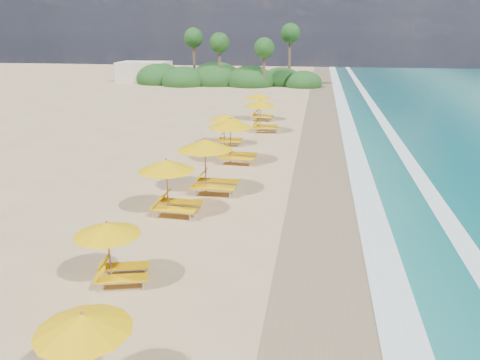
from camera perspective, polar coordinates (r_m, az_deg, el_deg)
The scene contains 13 objects.
ground at distance 20.52m, azimuth 0.00°, elevation -3.19°, with size 160.00×160.00×0.00m, color tan.
wet_sand at distance 20.30m, azimuth 11.23°, elevation -3.78°, with size 4.00×160.00×0.01m, color #8A7152.
surf_foam at distance 20.59m, azimuth 18.78°, elevation -4.04°, with size 4.00×160.00×0.01m.
station_2 at distance 10.61m, azimuth -17.26°, elevation -18.97°, with size 2.18×2.01×2.02m.
station_3 at distance 14.67m, azimuth -14.90°, elevation -7.93°, with size 2.52×2.45×2.01m.
station_4 at distance 19.52m, azimuth -8.27°, elevation -0.36°, with size 2.62×2.44×2.37m.
station_5 at distance 21.91m, azimuth -3.68°, elevation 2.18°, with size 2.80×2.58×2.62m.
station_6 at distance 26.89m, azimuth -0.72°, elevation 5.13°, with size 2.87×2.67×2.61m.
station_7 at distance 31.24m, azimuth -1.62°, elevation 6.37°, with size 2.28×2.10×2.09m.
station_8 at distance 35.32m, azimuth 2.75°, elevation 7.98°, with size 2.83×2.68×2.41m.
station_9 at distance 39.94m, azimuth 2.45°, elevation 9.03°, with size 2.64×2.49×2.30m.
treeline at distance 66.04m, azimuth -2.11°, elevation 12.23°, with size 25.80×8.80×9.74m.
beach_building at distance 71.72m, azimuth -11.44°, elevation 12.66°, with size 7.00×5.00×2.80m, color beige.
Camera 1 is at (3.13, -18.91, 7.34)m, focal length 35.44 mm.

